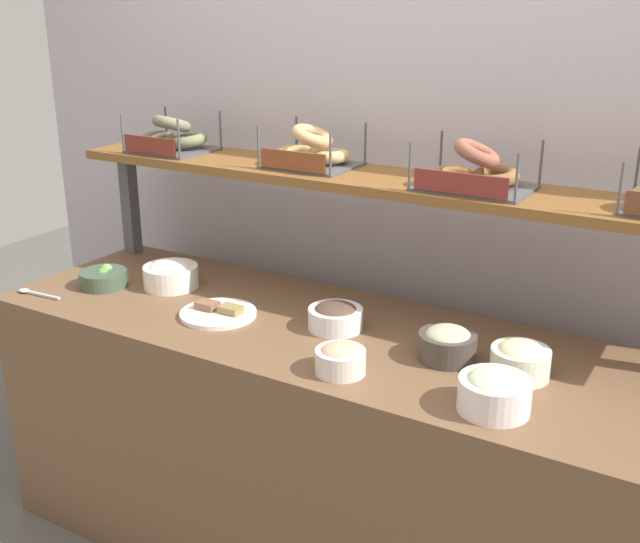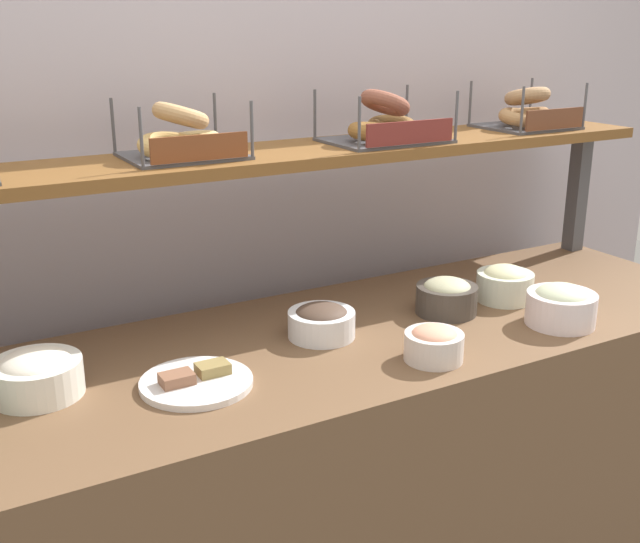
% 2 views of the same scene
% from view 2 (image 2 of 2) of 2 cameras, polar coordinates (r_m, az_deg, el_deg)
% --- Properties ---
extents(back_wall, '(3.52, 0.06, 2.40)m').
position_cam_2_polar(back_wall, '(2.31, -5.73, 7.90)').
color(back_wall, '#BCB1BC').
rests_on(back_wall, ground_plane).
extents(deli_counter, '(2.32, 0.70, 0.85)m').
position_cam_2_polar(deli_counter, '(2.14, 1.20, -15.38)').
color(deli_counter, brown).
rests_on(deli_counter, ground_plane).
extents(shelf_riser_right, '(0.05, 0.05, 0.40)m').
position_cam_2_polar(shelf_riser_right, '(2.76, 18.38, 5.57)').
color(shelf_riser_right, '#4C4C51').
rests_on(shelf_riser_right, deli_counter).
extents(upper_shelf, '(2.28, 0.32, 0.03)m').
position_cam_2_polar(upper_shelf, '(2.05, -2.55, 8.52)').
color(upper_shelf, brown).
rests_on(upper_shelf, shelf_riser_left).
extents(bowl_lox_spread, '(0.14, 0.14, 0.08)m').
position_cam_2_polar(bowl_lox_spread, '(1.82, 8.36, -5.23)').
color(bowl_lox_spread, silver).
rests_on(bowl_lox_spread, deli_counter).
extents(bowl_tuna_salad, '(0.16, 0.16, 0.10)m').
position_cam_2_polar(bowl_tuna_salad, '(2.11, 9.25, -1.77)').
color(bowl_tuna_salad, '#443D37').
rests_on(bowl_tuna_salad, deli_counter).
extents(bowl_cream_cheese, '(0.19, 0.19, 0.10)m').
position_cam_2_polar(bowl_cream_cheese, '(1.74, -20.09, -7.07)').
color(bowl_cream_cheese, white).
rests_on(bowl_cream_cheese, deli_counter).
extents(bowl_potato_salad, '(0.16, 0.16, 0.10)m').
position_cam_2_polar(bowl_potato_salad, '(2.23, 13.47, -0.85)').
color(bowl_potato_salad, silver).
rests_on(bowl_potato_salad, deli_counter).
extents(bowl_chocolate_spread, '(0.17, 0.17, 0.08)m').
position_cam_2_polar(bowl_chocolate_spread, '(1.93, 0.11, -3.66)').
color(bowl_chocolate_spread, white).
rests_on(bowl_chocolate_spread, deli_counter).
extents(bowl_scallion_spread, '(0.18, 0.18, 0.11)m').
position_cam_2_polar(bowl_scallion_spread, '(2.09, 17.29, -2.35)').
color(bowl_scallion_spread, white).
rests_on(bowl_scallion_spread, deli_counter).
extents(serving_plate_white, '(0.24, 0.24, 0.04)m').
position_cam_2_polar(serving_plate_white, '(1.71, -9.08, -7.95)').
color(serving_plate_white, white).
rests_on(serving_plate_white, deli_counter).
extents(bagel_basket_sesame, '(0.28, 0.26, 0.14)m').
position_cam_2_polar(bagel_basket_sesame, '(1.95, -10.13, 9.61)').
color(bagel_basket_sesame, '#4C4C51').
rests_on(bagel_basket_sesame, upper_shelf).
extents(bagel_basket_cinnamon_raisin, '(0.32, 0.26, 0.15)m').
position_cam_2_polar(bagel_basket_cinnamon_raisin, '(2.17, 4.77, 10.69)').
color(bagel_basket_cinnamon_raisin, '#4C4C51').
rests_on(bagel_basket_cinnamon_raisin, upper_shelf).
extents(bagel_basket_everything, '(0.27, 0.24, 0.14)m').
position_cam_2_polar(bagel_basket_everything, '(2.53, 14.90, 11.21)').
color(bagel_basket_everything, '#4C4C51').
rests_on(bagel_basket_everything, upper_shelf).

